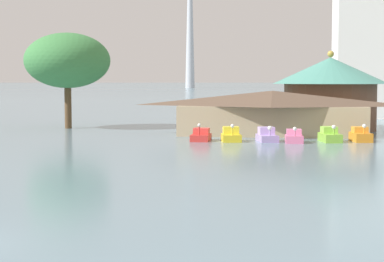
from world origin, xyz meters
TOP-DOWN VIEW (x-y plane):
  - pedal_boat_red at (3.56, 37.66)m, footprint 1.61×2.72m
  - pedal_boat_yellow at (6.25, 37.42)m, footprint 2.03×2.61m
  - pedal_boat_lavender at (9.34, 38.08)m, footprint 2.17×3.04m
  - pedal_boat_pink at (11.70, 37.16)m, footprint 1.60×2.33m
  - pedal_boat_lime at (14.78, 38.45)m, footprint 2.03×3.17m
  - pedal_boat_orange at (17.45, 39.02)m, footprint 1.89×2.76m
  - boathouse at (9.62, 44.52)m, footprint 19.30×6.94m
  - green_roof_pavilion at (15.56, 52.08)m, footprint 12.21×12.21m
  - shoreline_tree_tall_left at (-12.97, 50.10)m, footprint 9.43×9.43m

SIDE VIEW (x-z plane):
  - pedal_boat_red at x=3.56m, z-range -0.36..1.26m
  - pedal_boat_pink at x=11.70m, z-range -0.25..1.18m
  - pedal_boat_lavender at x=9.34m, z-range -0.23..1.21m
  - pedal_boat_yellow at x=6.25m, z-range -0.29..1.31m
  - pedal_boat_lime at x=14.78m, z-range -0.25..1.30m
  - pedal_boat_orange at x=17.45m, z-range -0.28..1.33m
  - boathouse at x=9.62m, z-range 0.11..4.43m
  - green_roof_pavilion at x=15.56m, z-range 0.07..8.54m
  - shoreline_tree_tall_left at x=-12.97m, z-range 2.20..12.72m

